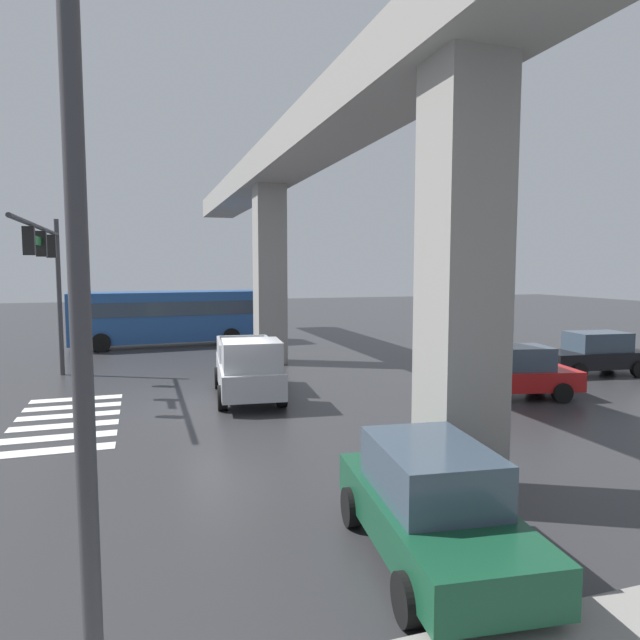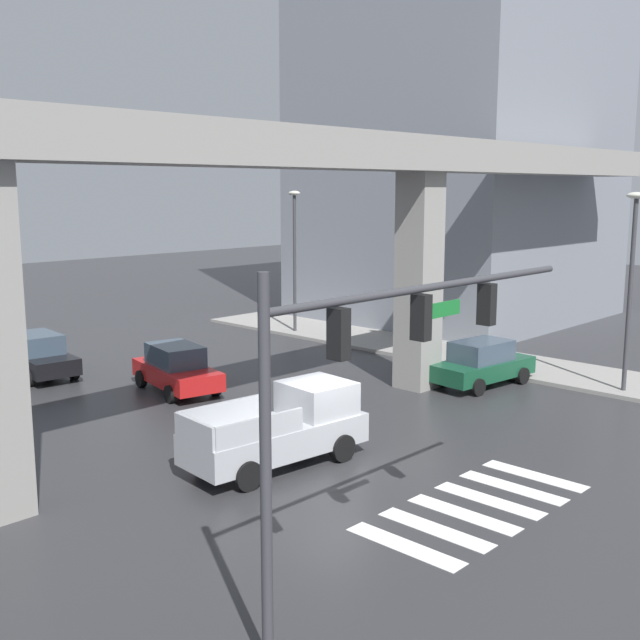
{
  "view_description": "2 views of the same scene",
  "coord_description": "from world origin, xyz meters",
  "views": [
    {
      "loc": [
        16.91,
        -2.5,
        4.28
      ],
      "look_at": [
        1.44,
        2.46,
        2.78
      ],
      "focal_mm": 31.57,
      "sensor_mm": 36.0,
      "label": 1
    },
    {
      "loc": [
        -14.82,
        -13.68,
        7.38
      ],
      "look_at": [
        0.79,
        1.27,
        3.66
      ],
      "focal_mm": 43.21,
      "sensor_mm": 36.0,
      "label": 2
    }
  ],
  "objects": [
    {
      "name": "crosswalk_stripes",
      "position": [
        -0.0,
        -4.57,
        0.01
      ],
      "size": [
        6.05,
        2.8,
        0.01
      ],
      "color": "silver",
      "rests_on": "ground"
    },
    {
      "name": "elevated_overpass",
      "position": [
        0.0,
        3.09,
        7.77
      ],
      "size": [
        50.08,
        2.15,
        9.16
      ],
      "color": "gray",
      "rests_on": "ground"
    },
    {
      "name": "sedan_dark_green",
      "position": [
        9.86,
        1.48,
        0.85
      ],
      "size": [
        4.47,
        2.32,
        1.72
      ],
      "color": "#14472D",
      "rests_on": "ground"
    },
    {
      "name": "street_lamp_mid_block",
      "position": [
        12.32,
        5.72,
        4.56
      ],
      "size": [
        0.44,
        0.7,
        7.24
      ],
      "color": "#38383D",
      "rests_on": "ground"
    },
    {
      "name": "ground_plane",
      "position": [
        0.0,
        0.0,
        0.0
      ],
      "size": [
        120.0,
        120.0,
        0.0
      ],
      "primitive_type": "plane",
      "color": "#2D2D30"
    },
    {
      "name": "sedan_black",
      "position": [
        -1.06,
        14.93,
        0.85
      ],
      "size": [
        2.3,
        4.46,
        1.72
      ],
      "color": "black",
      "rests_on": "ground"
    },
    {
      "name": "traffic_signal_mast",
      "position": [
        -4.85,
        -5.56,
        4.56
      ],
      "size": [
        8.69,
        0.32,
        6.2
      ],
      "color": "#38383D",
      "rests_on": "ground"
    },
    {
      "name": "office_building",
      "position": [
        23.08,
        11.56,
        16.18
      ],
      "size": [
        15.13,
        13.79,
        32.37
      ],
      "primitive_type": "cube",
      "color": "gray",
      "rests_on": "ground"
    },
    {
      "name": "street_lamp_near_corner",
      "position": [
        12.32,
        -2.93,
        4.56
      ],
      "size": [
        0.44,
        0.7,
        7.24
      ],
      "color": "#38383D",
      "rests_on": "ground"
    },
    {
      "name": "sidewalk_east",
      "position": [
        13.52,
        2.0,
        0.07
      ],
      "size": [
        4.0,
        36.0,
        0.15
      ],
      "primitive_type": "cube",
      "color": "gray",
      "rests_on": "ground"
    },
    {
      "name": "sedan_red",
      "position": [
        1.39,
        9.13,
        0.85
      ],
      "size": [
        2.58,
        4.56,
        1.72
      ],
      "color": "red",
      "rests_on": "ground"
    },
    {
      "name": "pickup_truck",
      "position": [
        -1.07,
        0.81,
        0.99
      ],
      "size": [
        5.26,
        2.45,
        2.08
      ],
      "color": "#A8AAAF",
      "rests_on": "ground"
    },
    {
      "name": "street_lamp_far_north",
      "position": [
        12.32,
        14.07,
        4.56
      ],
      "size": [
        0.44,
        0.7,
        7.24
      ],
      "color": "#38383D",
      "rests_on": "ground"
    }
  ]
}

